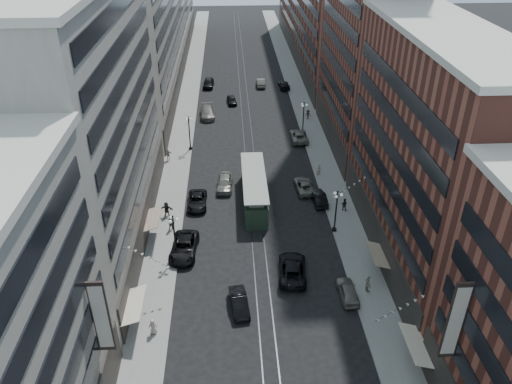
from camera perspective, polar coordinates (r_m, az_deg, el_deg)
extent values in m
plane|color=black|center=(83.72, -0.95, 6.50)|extent=(220.00, 220.00, 0.00)
cube|color=gray|center=(93.18, -8.06, 8.89)|extent=(4.00, 180.00, 0.15)
cube|color=gray|center=(93.84, 5.61, 9.22)|extent=(4.00, 180.00, 0.15)
cube|color=#2D2D33|center=(92.87, -1.64, 9.07)|extent=(0.12, 180.00, 0.02)
cube|color=#2D2D33|center=(92.91, -0.77, 9.09)|extent=(0.12, 180.00, 0.02)
cube|color=gray|center=(55.17, -17.96, 7.30)|extent=(8.00, 36.00, 28.00)
cube|color=gray|center=(115.03, -10.82, 19.68)|extent=(8.00, 90.00, 26.00)
cube|color=brown|center=(53.45, 18.99, 3.95)|extent=(8.00, 30.00, 24.00)
cube|color=brown|center=(75.98, 12.79, 19.90)|extent=(8.00, 26.00, 42.00)
cube|color=brown|center=(124.76, 6.44, 20.41)|extent=(8.00, 72.00, 24.00)
cylinder|color=black|center=(56.39, -9.06, -7.20)|extent=(0.56, 0.56, 0.30)
cylinder|color=black|center=(54.92, -9.27, -5.20)|extent=(0.18, 0.18, 5.20)
sphere|color=black|center=(53.32, -9.52, -2.77)|extent=(0.24, 0.24, 0.24)
sphere|color=white|center=(53.49, -9.00, -3.12)|extent=(0.36, 0.36, 0.36)
sphere|color=white|center=(53.89, -9.68, -2.90)|extent=(0.36, 0.36, 0.36)
sphere|color=white|center=(53.25, -9.76, -3.37)|extent=(0.36, 0.36, 0.36)
cylinder|color=black|center=(79.28, -7.49, 4.99)|extent=(0.56, 0.56, 0.30)
cylinder|color=black|center=(78.24, -7.61, 6.59)|extent=(0.18, 0.18, 5.20)
sphere|color=black|center=(77.13, -7.75, 8.48)|extent=(0.24, 0.24, 0.24)
sphere|color=white|center=(77.25, -7.40, 8.23)|extent=(0.36, 0.36, 0.36)
sphere|color=white|center=(77.66, -7.88, 8.32)|extent=(0.36, 0.36, 0.36)
sphere|color=white|center=(76.95, -7.92, 8.09)|extent=(0.36, 0.36, 0.36)
cylinder|color=black|center=(60.42, 8.92, -4.25)|extent=(0.56, 0.56, 0.30)
cylinder|color=black|center=(59.05, 9.11, -2.31)|extent=(0.18, 0.18, 5.20)
sphere|color=black|center=(57.57, 9.34, 0.01)|extent=(0.24, 0.24, 0.24)
sphere|color=white|center=(57.87, 9.74, -0.31)|extent=(0.36, 0.36, 0.36)
sphere|color=white|center=(58.06, 9.02, -0.13)|extent=(0.36, 0.36, 0.36)
sphere|color=white|center=(57.41, 9.16, -0.54)|extent=(0.36, 0.36, 0.36)
cylinder|color=black|center=(84.40, 5.34, 6.80)|extent=(0.56, 0.56, 0.30)
cylinder|color=black|center=(83.43, 5.43, 8.34)|extent=(0.18, 0.18, 5.20)
sphere|color=black|center=(82.39, 5.52, 10.13)|extent=(0.24, 0.24, 0.24)
sphere|color=white|center=(82.60, 5.82, 9.87)|extent=(0.36, 0.36, 0.36)
sphere|color=white|center=(82.86, 5.31, 9.97)|extent=(0.36, 0.36, 0.36)
sphere|color=white|center=(82.14, 5.39, 9.77)|extent=(0.36, 0.36, 0.36)
cube|color=#243A28|center=(64.79, -0.22, 0.04)|extent=(2.78, 13.33, 2.89)
cube|color=gray|center=(63.89, -0.22, 1.40)|extent=(1.78, 12.22, 0.67)
cube|color=gray|center=(63.67, -0.22, 1.75)|extent=(3.00, 13.55, 0.17)
cylinder|color=black|center=(61.17, 0.03, -3.22)|extent=(2.55, 0.78, 0.78)
cylinder|color=black|center=(69.63, -0.43, 1.42)|extent=(2.55, 0.78, 0.78)
imported|color=black|center=(56.59, -8.23, -6.26)|extent=(3.29, 6.31, 1.70)
imported|color=slate|center=(51.53, 10.44, -11.07)|extent=(1.83, 4.37, 1.48)
imported|color=black|center=(49.55, -1.93, -12.51)|extent=(2.12, 4.63, 1.47)
imported|color=#A79A8B|center=(47.92, -11.69, -14.84)|extent=(0.85, 0.53, 1.63)
imported|color=black|center=(60.28, -9.65, -3.60)|extent=(0.90, 0.60, 1.71)
imported|color=#A79E8A|center=(52.19, 12.67, -10.20)|extent=(0.70, 1.19, 1.91)
imported|color=black|center=(64.68, -6.74, -1.01)|extent=(2.42, 5.22, 1.45)
imported|color=slate|center=(91.05, -5.58, 9.06)|extent=(2.79, 6.17, 1.75)
imported|color=black|center=(106.07, -5.46, 12.31)|extent=(2.38, 5.25, 1.75)
imported|color=black|center=(65.38, 7.19, -0.64)|extent=(1.88, 4.60, 1.48)
imported|color=slate|center=(81.90, 4.93, 6.40)|extent=(2.65, 5.66, 1.56)
imported|color=black|center=(105.09, 3.21, 12.12)|extent=(2.33, 5.04, 1.43)
imported|color=black|center=(96.92, -2.79, 10.45)|extent=(2.09, 4.25, 1.40)
imported|color=#625F57|center=(106.17, 0.55, 12.41)|extent=(1.68, 4.72, 1.55)
imported|color=black|center=(62.89, -10.20, -1.92)|extent=(1.85, 0.80, 1.93)
imported|color=#A09A84|center=(76.10, -10.01, 4.26)|extent=(1.16, 0.63, 1.90)
imported|color=black|center=(64.04, 10.04, -1.39)|extent=(0.92, 0.74, 1.67)
imported|color=#B1A592|center=(71.37, 7.17, 2.55)|extent=(0.72, 0.55, 1.78)
imported|color=black|center=(89.83, 5.95, 8.80)|extent=(1.14, 0.59, 1.69)
imported|color=slate|center=(67.89, 5.55, 0.75)|extent=(2.73, 5.34, 1.44)
imported|color=black|center=(53.27, 4.19, -8.74)|extent=(3.37, 6.31, 1.69)
imported|color=gray|center=(68.07, -3.60, 1.07)|extent=(2.33, 5.20, 1.74)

